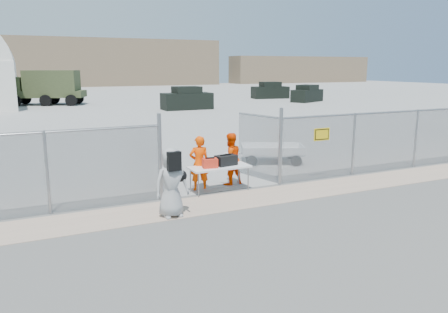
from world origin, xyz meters
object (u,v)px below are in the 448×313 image
security_worker_left (199,163)px  visitor (171,183)px  folding_table (220,179)px  security_worker_right (230,159)px  utility_trailer (272,153)px

security_worker_left → visitor: bearing=62.7°
folding_table → security_worker_left: 0.79m
folding_table → security_worker_right: (0.64, 0.59, 0.45)m
security_worker_right → utility_trailer: bearing=-150.1°
folding_table → visitor: 2.63m
security_worker_left → utility_trailer: size_ratio=0.54×
security_worker_left → utility_trailer: (4.10, 2.49, -0.47)m
security_worker_right → utility_trailer: 3.76m
folding_table → utility_trailer: 4.61m
folding_table → security_worker_right: bearing=41.4°
visitor → utility_trailer: visitor is taller
security_worker_left → security_worker_right: (1.15, 0.20, -0.01)m
visitor → utility_trailer: 7.21m
folding_table → visitor: bearing=-143.8°
security_worker_left → utility_trailer: security_worker_left is taller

